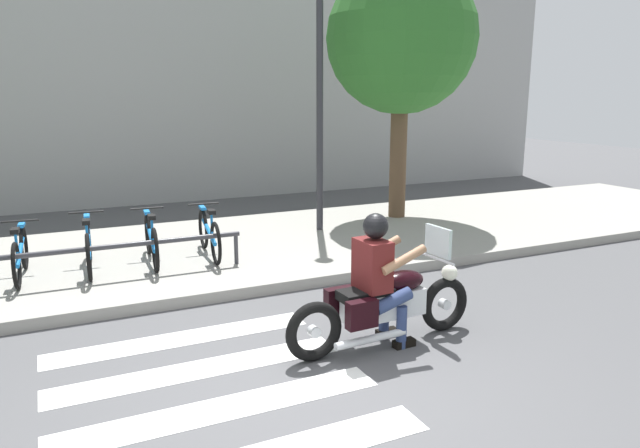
% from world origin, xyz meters
% --- Properties ---
extents(ground_plane, '(48.00, 48.00, 0.00)m').
position_xyz_m(ground_plane, '(0.00, 0.00, 0.00)').
color(ground_plane, '#4C4C4F').
extents(sidewalk, '(24.00, 4.40, 0.15)m').
position_xyz_m(sidewalk, '(0.00, 4.72, 0.07)').
color(sidewalk, gray).
rests_on(sidewalk, ground).
extents(crosswalk_stripe_2, '(2.80, 0.40, 0.01)m').
position_xyz_m(crosswalk_stripe_2, '(-0.78, 0.00, 0.00)').
color(crosswalk_stripe_2, white).
rests_on(crosswalk_stripe_2, ground).
extents(crosswalk_stripe_3, '(2.80, 0.40, 0.01)m').
position_xyz_m(crosswalk_stripe_3, '(-0.78, 0.80, 0.00)').
color(crosswalk_stripe_3, white).
rests_on(crosswalk_stripe_3, ground).
extents(crosswalk_stripe_4, '(2.80, 0.40, 0.01)m').
position_xyz_m(crosswalk_stripe_4, '(-0.78, 1.60, 0.00)').
color(crosswalk_stripe_4, white).
rests_on(crosswalk_stripe_4, ground).
extents(motorcycle, '(2.25, 0.65, 1.20)m').
position_xyz_m(motorcycle, '(1.13, 0.55, 0.45)').
color(motorcycle, black).
rests_on(motorcycle, ground).
extents(rider, '(0.64, 0.55, 1.43)m').
position_xyz_m(rider, '(1.06, 0.55, 0.82)').
color(rider, '#591919').
rests_on(rider, ground).
extents(bicycle_1, '(0.48, 1.57, 0.74)m').
position_xyz_m(bicycle_1, '(-2.34, 4.18, 0.49)').
color(bicycle_1, black).
rests_on(bicycle_1, sidewalk).
extents(bicycle_2, '(0.48, 1.70, 0.78)m').
position_xyz_m(bicycle_2, '(-1.48, 4.18, 0.51)').
color(bicycle_2, black).
rests_on(bicycle_2, sidewalk).
extents(bicycle_3, '(0.48, 1.67, 0.77)m').
position_xyz_m(bicycle_3, '(-0.62, 4.18, 0.50)').
color(bicycle_3, black).
rests_on(bicycle_3, sidewalk).
extents(bicycle_4, '(0.48, 1.65, 0.77)m').
position_xyz_m(bicycle_4, '(0.24, 4.18, 0.50)').
color(bicycle_4, black).
rests_on(bicycle_4, sidewalk).
extents(bike_rack, '(4.04, 0.07, 0.49)m').
position_xyz_m(bike_rack, '(-1.48, 3.63, 0.57)').
color(bike_rack, '#333338').
rests_on(bike_rack, sidewalk).
extents(street_lamp, '(0.28, 0.28, 4.66)m').
position_xyz_m(street_lamp, '(2.54, 5.12, 2.80)').
color(street_lamp, '#2D2D33').
rests_on(street_lamp, ground).
extents(tree_near_rack, '(2.89, 2.89, 5.08)m').
position_xyz_m(tree_near_rack, '(4.46, 5.52, 3.61)').
color(tree_near_rack, brown).
rests_on(tree_near_rack, ground).
extents(building_backdrop, '(24.00, 1.20, 6.64)m').
position_xyz_m(building_backdrop, '(0.00, 10.42, 3.32)').
color(building_backdrop, '#9B9B9B').
rests_on(building_backdrop, ground).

